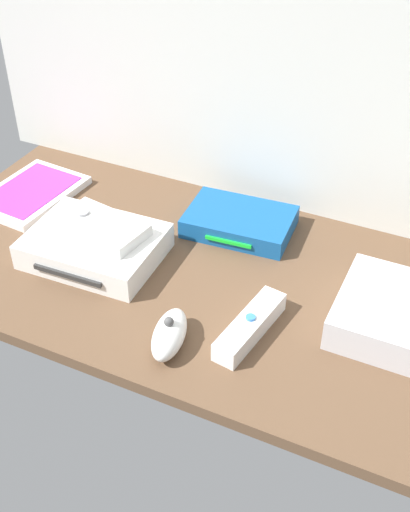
# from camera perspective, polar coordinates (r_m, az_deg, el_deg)

# --- Properties ---
(ground_plane) EXTENTS (1.00, 0.48, 0.02)m
(ground_plane) POSITION_cam_1_polar(r_m,az_deg,el_deg) (1.05, 0.00, -2.15)
(ground_plane) COLOR brown
(ground_plane) RESTS_ON ground
(back_wall) EXTENTS (1.10, 0.01, 0.64)m
(back_wall) POSITION_cam_1_polar(r_m,az_deg,el_deg) (1.09, 5.88, 19.17)
(back_wall) COLOR silver
(back_wall) RESTS_ON ground
(game_console) EXTENTS (0.22, 0.17, 0.04)m
(game_console) POSITION_cam_1_polar(r_m,az_deg,el_deg) (1.09, -9.52, 0.86)
(game_console) COLOR white
(game_console) RESTS_ON ground_plane
(mini_computer) EXTENTS (0.17, 0.17, 0.05)m
(mini_computer) POSITION_cam_1_polar(r_m,az_deg,el_deg) (0.98, 16.35, -4.93)
(mini_computer) COLOR silver
(mini_computer) RESTS_ON ground_plane
(game_case) EXTENTS (0.15, 0.20, 0.02)m
(game_case) POSITION_cam_1_polar(r_m,az_deg,el_deg) (1.27, -14.83, 5.28)
(game_case) COLOR white
(game_case) RESTS_ON ground_plane
(network_router) EXTENTS (0.19, 0.13, 0.03)m
(network_router) POSITION_cam_1_polar(r_m,az_deg,el_deg) (1.14, 3.05, 2.96)
(network_router) COLOR #145193
(network_router) RESTS_ON ground_plane
(remote_wand) EXTENTS (0.06, 0.15, 0.03)m
(remote_wand) POSITION_cam_1_polar(r_m,az_deg,el_deg) (0.94, 3.92, -6.08)
(remote_wand) COLOR white
(remote_wand) RESTS_ON ground_plane
(remote_nunchuk) EXTENTS (0.06, 0.11, 0.05)m
(remote_nunchuk) POSITION_cam_1_polar(r_m,az_deg,el_deg) (0.92, -3.11, -6.77)
(remote_nunchuk) COLOR white
(remote_nunchuk) RESTS_ON ground_plane
(remote_classic_pad) EXTENTS (0.16, 0.10, 0.02)m
(remote_classic_pad) POSITION_cam_1_polar(r_m,az_deg,el_deg) (1.07, -8.94, 2.52)
(remote_classic_pad) COLOR white
(remote_classic_pad) RESTS_ON game_console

